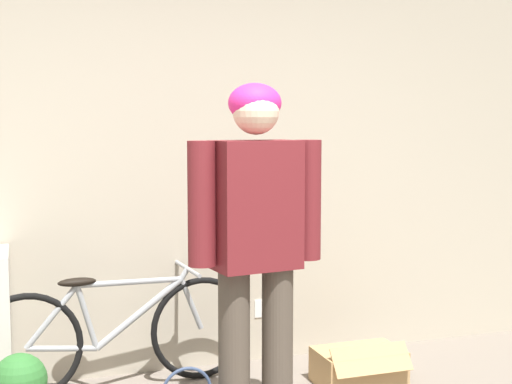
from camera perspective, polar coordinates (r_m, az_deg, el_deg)
wall_back at (r=4.56m, az=-6.31°, el=1.88°), size 8.00×0.07×2.60m
person at (r=3.57m, az=-0.01°, el=-3.12°), size 0.70×0.29×1.79m
bicycle at (r=4.37m, az=-11.04°, el=-11.03°), size 1.68×0.46×0.71m
cardboard_box at (r=4.52m, az=8.22°, el=-13.63°), size 0.52×0.39×0.28m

